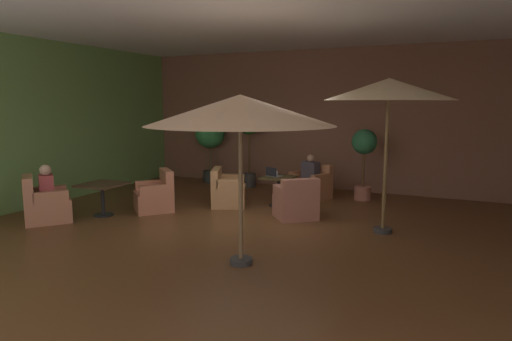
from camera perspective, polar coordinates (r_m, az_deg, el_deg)
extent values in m
cube|color=brown|center=(7.89, -1.36, -7.80)|extent=(9.94, 8.89, 0.02)
cube|color=brown|center=(11.70, 8.15, 6.44)|extent=(9.94, 0.08, 3.58)
cube|color=#67944A|center=(10.70, -26.00, 5.46)|extent=(0.08, 8.89, 3.58)
cube|color=silver|center=(7.69, -1.46, 19.02)|extent=(9.94, 8.89, 0.06)
cylinder|color=black|center=(9.75, 2.88, -4.47)|extent=(0.41, 0.41, 0.02)
cylinder|color=black|center=(9.69, 2.89, -2.78)|extent=(0.07, 0.07, 0.61)
cube|color=#3D3118|center=(9.63, 2.91, -0.89)|extent=(0.66, 0.66, 0.03)
cube|color=#AC7749|center=(9.74, -3.46, -3.27)|extent=(0.97, 1.02, 0.43)
cube|color=#AC7749|center=(9.69, -5.10, -0.88)|extent=(0.46, 0.81, 0.39)
cube|color=#AC7749|center=(10.00, -3.09, -1.07)|extent=(0.57, 0.36, 0.21)
cube|color=#AC7749|center=(9.35, -3.41, -1.76)|extent=(0.57, 0.36, 0.21)
cube|color=#A76653|center=(8.72, 5.06, -4.73)|extent=(1.01, 1.01, 0.42)
cube|color=#A76653|center=(8.38, 5.74, -2.42)|extent=(0.66, 0.59, 0.40)
cube|color=#A76653|center=(8.59, 3.18, -2.75)|extent=(0.47, 0.52, 0.21)
cube|color=#A76653|center=(8.79, 6.78, -2.54)|extent=(0.47, 0.52, 0.21)
cube|color=#AF6C45|center=(10.50, 6.95, -2.42)|extent=(1.01, 0.95, 0.44)
cube|color=#AF6C45|center=(10.64, 7.92, -0.10)|extent=(0.81, 0.44, 0.37)
cube|color=#AF6C45|center=(10.20, 8.29, -0.99)|extent=(0.33, 0.56, 0.19)
cube|color=#AF6C45|center=(10.63, 5.45, -0.55)|extent=(0.33, 0.56, 0.19)
cylinder|color=black|center=(9.43, -18.96, -5.39)|extent=(0.40, 0.40, 0.02)
cylinder|color=black|center=(9.37, -19.04, -3.65)|extent=(0.07, 0.07, 0.61)
cube|color=#3E2D1D|center=(9.31, -19.14, -1.70)|extent=(0.81, 0.81, 0.03)
cube|color=#B26E4F|center=(9.31, -25.11, -4.59)|extent=(1.06, 1.07, 0.45)
cube|color=#B26E4F|center=(9.22, -27.22, -2.01)|extent=(0.67, 0.58, 0.45)
cube|color=#B26E4F|center=(9.52, -25.04, -2.37)|extent=(0.50, 0.58, 0.18)
cube|color=#B26E4F|center=(8.97, -24.89, -3.00)|extent=(0.50, 0.58, 0.18)
cube|color=#B1684B|center=(9.49, -13.00, -3.87)|extent=(1.03, 1.03, 0.40)
cube|color=#B1684B|center=(9.46, -11.40, -1.23)|extent=(0.64, 0.61, 0.45)
cube|color=#B1684B|center=(9.14, -12.99, -2.45)|extent=(0.47, 0.50, 0.19)
cube|color=#B1684B|center=(9.72, -13.59, -1.80)|extent=(0.47, 0.50, 0.19)
cylinder|color=#2D2D2D|center=(6.34, -1.93, -11.51)|extent=(0.32, 0.32, 0.08)
cylinder|color=brown|center=(6.05, -1.98, -1.65)|extent=(0.06, 0.06, 2.29)
cone|color=#DDB388|center=(5.95, -2.03, 7.74)|extent=(2.56, 2.56, 0.41)
cylinder|color=#2D2D2D|center=(8.09, 15.94, -7.36)|extent=(0.32, 0.32, 0.08)
cylinder|color=brown|center=(7.84, 16.31, 1.47)|extent=(0.06, 0.06, 2.58)
cone|color=beige|center=(7.79, 16.68, 9.96)|extent=(2.16, 2.16, 0.36)
cylinder|color=#AA624E|center=(10.59, 13.50, -2.83)|extent=(0.37, 0.37, 0.32)
cylinder|color=brown|center=(10.49, 13.61, 0.14)|extent=(0.06, 0.06, 0.79)
sphere|color=#27643D|center=(10.42, 13.73, 3.61)|extent=(0.57, 0.57, 0.57)
cylinder|color=#363531|center=(11.92, -0.88, -1.21)|extent=(0.36, 0.36, 0.36)
cylinder|color=brown|center=(11.82, -0.89, 2.26)|extent=(0.06, 0.06, 1.09)
sphere|color=#2D7430|center=(11.75, -0.90, 6.43)|extent=(0.74, 0.74, 0.74)
cylinder|color=#323630|center=(12.68, -5.85, -0.73)|extent=(0.42, 0.42, 0.33)
cylinder|color=brown|center=(12.61, -5.88, 1.59)|extent=(0.06, 0.06, 0.70)
sphere|color=#368945|center=(12.54, -5.93, 4.77)|extent=(0.83, 0.83, 0.83)
cube|color=#3E383F|center=(10.42, 6.99, -0.06)|extent=(0.45, 0.36, 0.44)
sphere|color=#AD7A5E|center=(10.38, 7.02, 1.57)|extent=(0.18, 0.18, 0.18)
cube|color=#A84243|center=(9.22, -25.29, -1.88)|extent=(0.41, 0.40, 0.45)
sphere|color=tan|center=(9.17, -25.42, 0.05)|extent=(0.20, 0.20, 0.20)
cylinder|color=white|center=(9.67, 2.56, -0.42)|extent=(0.08, 0.08, 0.11)
cube|color=#9EA0A5|center=(9.71, 2.41, -0.67)|extent=(0.37, 0.32, 0.01)
cube|color=black|center=(9.62, 1.96, -0.16)|extent=(0.29, 0.13, 0.19)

